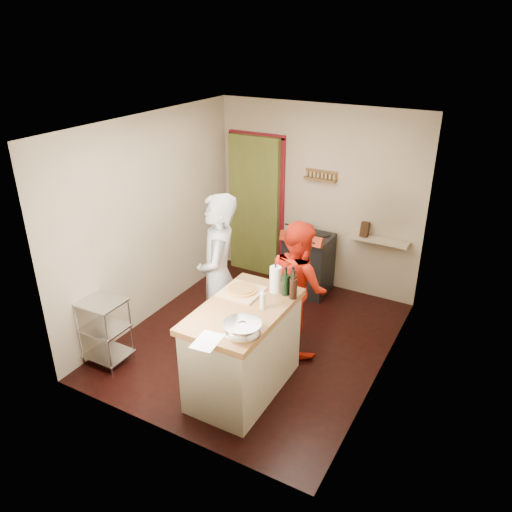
# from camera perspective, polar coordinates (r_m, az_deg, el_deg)

# --- Properties ---
(floor) EXTENTS (3.50, 3.50, 0.00)m
(floor) POSITION_cam_1_polar(r_m,az_deg,el_deg) (6.23, 0.07, -9.46)
(floor) COLOR black
(floor) RESTS_ON ground
(back_wall) EXTENTS (3.00, 0.44, 2.60)m
(back_wall) POSITION_cam_1_polar(r_m,az_deg,el_deg) (7.40, 2.41, 6.16)
(back_wall) COLOR tan
(back_wall) RESTS_ON ground
(left_wall) EXTENTS (0.04, 3.50, 2.60)m
(left_wall) POSITION_cam_1_polar(r_m,az_deg,el_deg) (6.40, -11.80, 4.14)
(left_wall) COLOR tan
(left_wall) RESTS_ON ground
(right_wall) EXTENTS (0.04, 3.50, 2.60)m
(right_wall) POSITION_cam_1_polar(r_m,az_deg,el_deg) (5.11, 14.99, -1.72)
(right_wall) COLOR tan
(right_wall) RESTS_ON ground
(ceiling) EXTENTS (3.00, 3.50, 0.02)m
(ceiling) POSITION_cam_1_polar(r_m,az_deg,el_deg) (5.21, 0.09, 14.91)
(ceiling) COLOR white
(ceiling) RESTS_ON back_wall
(stove) EXTENTS (0.60, 0.63, 1.00)m
(stove) POSITION_cam_1_polar(r_m,az_deg,el_deg) (7.10, 5.97, -0.79)
(stove) COLOR black
(stove) RESTS_ON ground
(wire_shelving) EXTENTS (0.48, 0.40, 0.80)m
(wire_shelving) POSITION_cam_1_polar(r_m,az_deg,el_deg) (5.87, -16.92, -7.92)
(wire_shelving) COLOR silver
(wire_shelving) RESTS_ON ground
(island) EXTENTS (0.79, 1.46, 1.30)m
(island) POSITION_cam_1_polar(r_m,az_deg,el_deg) (5.19, -1.41, -10.42)
(island) COLOR #B5AF9A
(island) RESTS_ON ground
(person_stripe) EXTENTS (0.73, 0.83, 1.92)m
(person_stripe) POSITION_cam_1_polar(r_m,az_deg,el_deg) (5.60, -4.35, -2.31)
(person_stripe) COLOR #A6A6AB
(person_stripe) RESTS_ON ground
(person_red) EXTENTS (0.98, 0.95, 1.58)m
(person_red) POSITION_cam_1_polar(r_m,az_deg,el_deg) (5.75, 4.84, -3.47)
(person_red) COLOR red
(person_red) RESTS_ON ground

